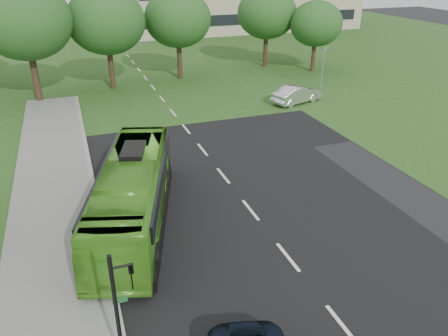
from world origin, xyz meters
name	(u,v)px	position (x,y,z in m)	size (l,w,h in m)	color
ground	(268,232)	(0.00, 0.00, 0.00)	(160.00, 160.00, 0.00)	black
street_surfaces	(156,97)	(-0.38, 22.75, 0.03)	(120.00, 120.00, 0.15)	black
tree_park_a	(25,21)	(-10.14, 24.90, 6.71)	(7.44, 7.44, 9.88)	black
tree_park_b	(106,21)	(-3.61, 26.94, 6.16)	(6.97, 6.97, 9.14)	black
tree_park_c	(178,19)	(3.39, 28.65, 5.87)	(6.52, 6.52, 8.66)	black
tree_park_d	(267,13)	(13.91, 30.69, 5.81)	(6.48, 6.48, 8.57)	black
tree_park_e	(316,24)	(17.85, 26.83, 4.99)	(5.51, 5.51, 7.34)	black
bus	(133,193)	(-5.50, 2.87, 1.55)	(2.60, 11.10, 3.09)	#53AA28
sedan	(297,94)	(10.58, 17.00, 0.76)	(1.60, 4.59, 1.51)	silver
traffic_light	(121,307)	(-7.07, -5.32, 2.53)	(0.69, 0.18, 4.30)	black
camera_pole	(323,62)	(14.82, 20.00, 2.55)	(0.36, 0.32, 3.95)	gray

